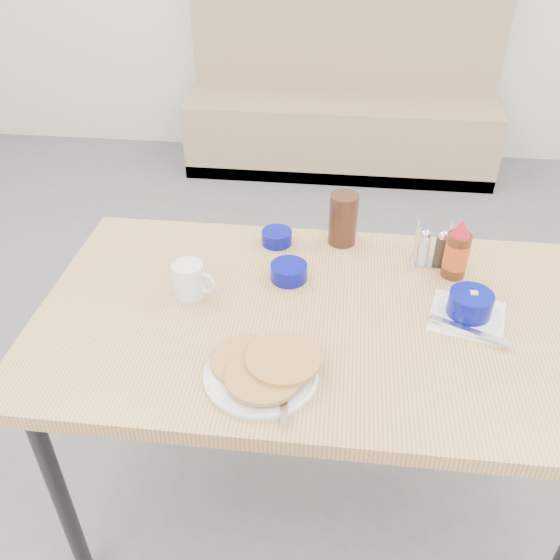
# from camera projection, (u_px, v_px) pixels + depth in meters

# --- Properties ---
(booth_bench) EXTENTS (1.90, 0.56, 1.22)m
(booth_bench) POSITION_uv_depth(u_px,v_px,m) (341.00, 112.00, 3.74)
(booth_bench) COLOR tan
(booth_bench) RESTS_ON ground
(dining_table) EXTENTS (1.40, 0.80, 0.76)m
(dining_table) POSITION_uv_depth(u_px,v_px,m) (318.00, 333.00, 1.50)
(dining_table) COLOR tan
(dining_table) RESTS_ON ground
(pancake_plate) EXTENTS (0.25, 0.26, 0.04)m
(pancake_plate) POSITION_uv_depth(u_px,v_px,m) (263.00, 370.00, 1.28)
(pancake_plate) COLOR white
(pancake_plate) RESTS_ON dining_table
(coffee_mug) EXTENTS (0.12, 0.08, 0.09)m
(coffee_mug) POSITION_uv_depth(u_px,v_px,m) (190.00, 280.00, 1.50)
(coffee_mug) COLOR white
(coffee_mug) RESTS_ON dining_table
(grits_setting) EXTENTS (0.21, 0.22, 0.07)m
(grits_setting) POSITION_uv_depth(u_px,v_px,m) (469.00, 308.00, 1.43)
(grits_setting) COLOR white
(grits_setting) RESTS_ON dining_table
(creamer_bowl) EXTENTS (0.09, 0.09, 0.04)m
(creamer_bowl) POSITION_uv_depth(u_px,v_px,m) (277.00, 237.00, 1.72)
(creamer_bowl) COLOR #050B81
(creamer_bowl) RESTS_ON dining_table
(butter_bowl) EXTENTS (0.10, 0.10, 0.04)m
(butter_bowl) POSITION_uv_depth(u_px,v_px,m) (289.00, 272.00, 1.57)
(butter_bowl) COLOR #050B81
(butter_bowl) RESTS_ON dining_table
(amber_tumbler) EXTENTS (0.10, 0.10, 0.15)m
(amber_tumbler) POSITION_uv_depth(u_px,v_px,m) (343.00, 219.00, 1.69)
(amber_tumbler) COLOR #381D11
(amber_tumbler) RESTS_ON dining_table
(condiment_caddy) EXTENTS (0.11, 0.06, 0.12)m
(condiment_caddy) POSITION_uv_depth(u_px,v_px,m) (432.00, 250.00, 1.62)
(condiment_caddy) COLOR silver
(condiment_caddy) RESTS_ON dining_table
(syrup_bottle) EXTENTS (0.06, 0.06, 0.17)m
(syrup_bottle) POSITION_uv_depth(u_px,v_px,m) (457.00, 252.00, 1.56)
(syrup_bottle) COLOR #47230F
(syrup_bottle) RESTS_ON dining_table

